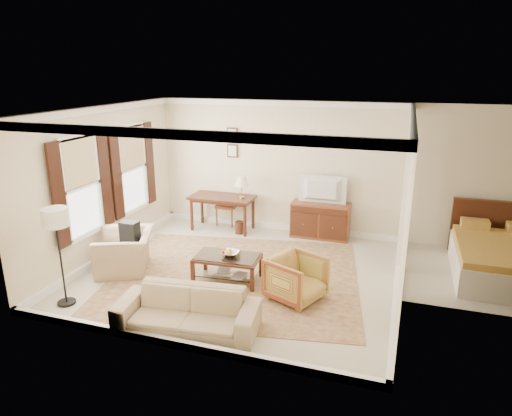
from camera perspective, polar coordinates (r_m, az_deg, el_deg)
The scene contains 21 objects.
room_shell at distance 7.66m, azimuth -2.15°, elevation 8.99°, with size 5.51×5.01×2.91m.
annex_bedroom at distance 9.06m, azimuth 28.81°, elevation -5.89°, with size 3.00×2.70×2.90m.
window_front at distance 8.57m, azimuth -20.99°, elevation 2.46°, with size 0.12×1.56×1.80m, color #CCB284, non-canonical shape.
window_rear at distance 9.83m, azimuth -15.21°, elevation 4.77°, with size 0.12×1.56×1.80m, color #CCB284, non-canonical shape.
doorway at distance 8.96m, azimuth 17.94°, elevation 0.22°, with size 0.10×1.12×2.25m, color white, non-canonical shape.
rug at distance 8.22m, azimuth -2.69°, elevation -8.46°, with size 4.30×3.68×0.01m, color brown.
writing_desk at distance 10.32m, azimuth -4.24°, elevation 0.90°, with size 1.44×0.72×0.79m.
desk_chair at distance 10.68m, azimuth -3.64°, elevation 0.63°, with size 0.45×0.45×1.05m, color brown, non-canonical shape.
desk_lamp at distance 10.06m, azimuth -1.79°, elevation 2.63°, with size 0.32×0.32×0.50m, color silver, non-canonical shape.
framed_prints at distance 10.39m, azimuth -2.97°, elevation 8.19°, with size 0.25×0.04×0.68m, color #3D1C11, non-canonical shape.
sideboard at distance 9.99m, azimuth 8.04°, elevation -1.53°, with size 1.25×0.48×0.77m, color brown.
tv at distance 9.73m, azimuth 8.24°, elevation 3.32°, with size 0.98×0.56×0.13m, color black.
coffee_table at distance 7.91m, azimuth -3.60°, elevation -6.70°, with size 1.14×0.71×0.47m.
fruit_bowl at distance 7.86m, azimuth -3.24°, elevation -5.58°, with size 0.42×0.42×0.10m, color silver.
book_a at distance 8.08m, azimuth -4.80°, elevation -7.58°, with size 0.28×0.04×0.38m, color brown.
book_b at distance 7.87m, azimuth -2.80°, elevation -8.29°, with size 0.28×0.03×0.38m, color brown.
striped_armchair at distance 7.31m, azimuth 5.04°, elevation -8.49°, with size 0.78×0.73×0.80m, color maroon.
club_armchair at distance 8.62m, azimuth -16.10°, elevation -4.48°, with size 1.09×0.71×0.95m, color tan.
backpack at distance 8.61m, azimuth -15.50°, elevation -2.71°, with size 0.32×0.22×0.40m, color black.
sofa at distance 6.57m, azimuth -8.63°, elevation -11.84°, with size 2.00×0.58×0.78m, color tan.
floor_lamp at distance 7.42m, azimuth -23.72°, elevation -1.92°, with size 0.39×0.39×1.57m.
Camera 1 is at (2.63, -7.11, 3.56)m, focal length 32.00 mm.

